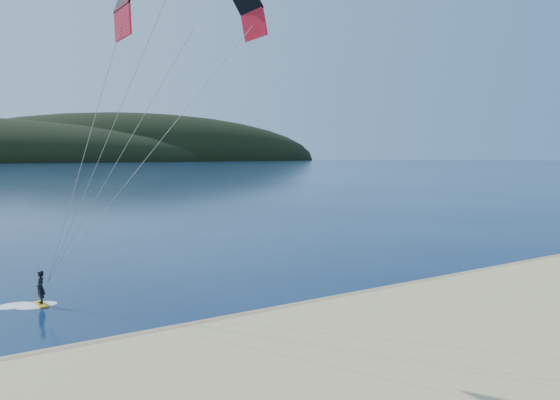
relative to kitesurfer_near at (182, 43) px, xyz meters
name	(u,v)px	position (x,y,z in m)	size (l,w,h in m)	color
ground	(318,349)	(2.83, -6.31, -12.58)	(1800.00, 1800.00, 0.00)	#071435
wet_sand	(258,319)	(2.83, -1.81, -12.53)	(220.00, 2.50, 0.10)	#82694C
kitesurfer_near	(182,43)	(0.00, 0.00, 0.00)	(19.64, 9.83, 15.39)	gold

